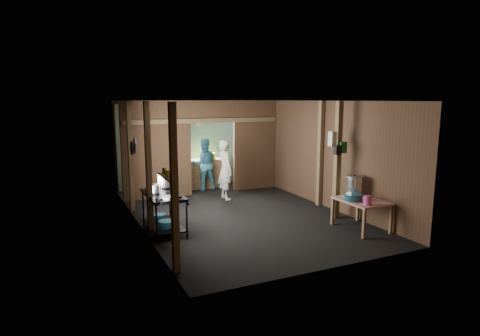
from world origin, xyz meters
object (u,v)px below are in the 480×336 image
cook (226,170)px  prep_table (361,215)px  gas_range (164,213)px  stock_pot (354,186)px  pink_bucket (367,200)px  stove_pot_large (165,181)px  yellow_tub (210,156)px

cook → prep_table: bearing=-156.5°
gas_range → stock_pot: bearing=-15.9°
pink_bucket → cook: (-1.37, 3.85, 0.09)m
gas_range → pink_bucket: size_ratio=7.39×
stock_pot → cook: cook is taller
prep_table → stock_pot: 0.67m
prep_table → cook: size_ratio=0.65×
stove_pot_large → cook: cook is taller
prep_table → stock_pot: (0.15, 0.41, 0.51)m
gas_range → yellow_tub: yellow_tub is taller
pink_bucket → gas_range: bearing=152.4°
stock_pot → cook: 3.52m
stove_pot_large → yellow_tub: 3.75m
gas_range → pink_bucket: 4.01m
prep_table → cook: 3.86m
cook → stove_pot_large: bearing=126.3°
gas_range → stock_pot: stock_pot is taller
stove_pot_large → pink_bucket: (3.37, -2.37, -0.22)m
prep_table → cook: (-1.54, 3.50, 0.49)m
stove_pot_large → pink_bucket: stove_pot_large is taller
stock_pot → yellow_tub: 4.94m
stock_pot → pink_bucket: 0.83m
gas_range → pink_bucket: (3.54, -1.85, 0.31)m
pink_bucket → cook: bearing=109.6°
stove_pot_large → stock_pot: 4.03m
pink_bucket → prep_table: bearing=64.3°
prep_table → stock_pot: size_ratio=2.37×
stock_pot → yellow_tub: (-1.55, 4.69, 0.13)m
gas_range → yellow_tub: 4.31m
prep_table → yellow_tub: 5.33m
cook → yellow_tub: bearing=-5.4°
stove_pot_large → yellow_tub: bearing=55.2°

